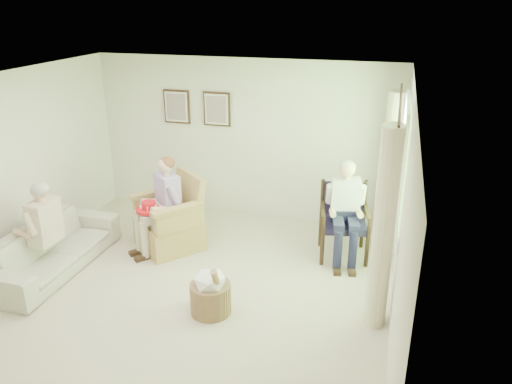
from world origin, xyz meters
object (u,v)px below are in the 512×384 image
at_px(person_wicker, 164,199).
at_px(person_sofa, 40,225).
at_px(sofa, 52,248).
at_px(red_hat, 149,208).
at_px(wicker_armchair, 170,225).
at_px(person_dark, 345,205).
at_px(hatbox, 211,292).
at_px(wood_armchair, 345,217).

height_order(person_wicker, person_sofa, person_wicker).
distance_m(sofa, red_hat, 1.39).
height_order(wicker_armchair, red_hat, wicker_armchair).
bearing_deg(person_dark, wicker_armchair, 176.10).
xyz_separation_m(wicker_armchair, sofa, (-1.25, -1.05, -0.04)).
distance_m(person_wicker, red_hat, 0.24).
height_order(person_dark, red_hat, person_dark).
height_order(red_hat, hatbox, red_hat).
height_order(wood_armchair, person_dark, person_dark).
xyz_separation_m(red_hat, hatbox, (1.33, -1.13, -0.44)).
relative_size(wood_armchair, red_hat, 2.81).
xyz_separation_m(person_sofa, red_hat, (1.08, 0.90, -0.01)).
xyz_separation_m(wicker_armchair, person_wicker, (-0.00, -0.14, 0.46)).
xyz_separation_m(wicker_armchair, person_dark, (2.49, 0.31, 0.48)).
distance_m(red_hat, hatbox, 1.80).
bearing_deg(wicker_armchair, person_dark, 46.70).
relative_size(person_dark, hatbox, 1.97).
height_order(sofa, person_sofa, person_sofa).
height_order(wood_armchair, person_wicker, person_wicker).
height_order(sofa, hatbox, hatbox).
distance_m(wicker_armchair, red_hat, 0.50).
height_order(wicker_armchair, person_wicker, person_wicker).
distance_m(wicker_armchair, wood_armchair, 2.54).
relative_size(sofa, hatbox, 2.97).
relative_size(wicker_armchair, wood_armchair, 1.07).
bearing_deg(wood_armchair, person_dark, -101.07).
xyz_separation_m(wood_armchair, red_hat, (-2.65, -0.77, 0.16)).
distance_m(sofa, person_dark, 4.01).
relative_size(wood_armchair, sofa, 0.49).
bearing_deg(person_wicker, sofa, -104.53).
height_order(person_dark, person_sofa, person_dark).
xyz_separation_m(wicker_armchair, red_hat, (-0.17, -0.29, 0.37)).
bearing_deg(hatbox, wicker_armchair, 129.47).
bearing_deg(wood_armchair, hatbox, -135.97).
relative_size(person_wicker, person_sofa, 1.08).
xyz_separation_m(sofa, person_dark, (3.74, 1.36, 0.52)).
bearing_deg(hatbox, red_hat, 139.74).
bearing_deg(wood_armchair, red_hat, -174.88).
xyz_separation_m(person_wicker, person_sofa, (-1.25, -1.05, -0.08)).
distance_m(person_sofa, red_hat, 1.41).
bearing_deg(person_dark, wood_armchair, 78.93).
bearing_deg(wicker_armchair, hatbox, -11.00).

